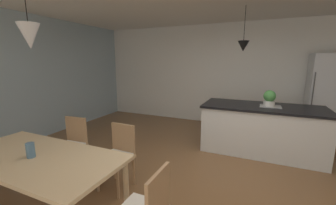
% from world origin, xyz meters
% --- Properties ---
extents(ground_plane, '(10.00, 8.40, 0.04)m').
position_xyz_m(ground_plane, '(0.00, 0.00, -0.02)').
color(ground_plane, brown).
extents(wall_back_kitchen, '(10.00, 0.12, 2.70)m').
position_xyz_m(wall_back_kitchen, '(0.00, 3.26, 1.35)').
color(wall_back_kitchen, white).
rests_on(wall_back_kitchen, ground_plane).
extents(window_wall_left_glazing, '(0.06, 8.40, 2.70)m').
position_xyz_m(window_wall_left_glazing, '(-4.06, 0.00, 1.35)').
color(window_wall_left_glazing, '#9EB7C6').
rests_on(window_wall_left_glazing, ground_plane).
extents(dining_table, '(1.92, 0.89, 0.73)m').
position_xyz_m(dining_table, '(-1.66, -1.28, 0.66)').
color(dining_table, '#D1B284').
rests_on(dining_table, ground_plane).
extents(chair_far_left, '(0.44, 0.44, 0.87)m').
position_xyz_m(chair_far_left, '(-2.10, -0.46, 0.47)').
color(chair_far_left, '#A87F56').
rests_on(chair_far_left, ground_plane).
extents(chair_far_right, '(0.42, 0.42, 0.87)m').
position_xyz_m(chair_far_right, '(-1.23, -0.46, 0.47)').
color(chair_far_right, '#A87F56').
rests_on(chair_far_right, ground_plane).
extents(kitchen_island, '(2.15, 0.97, 0.91)m').
position_xyz_m(kitchen_island, '(0.55, 1.60, 0.46)').
color(kitchen_island, silver).
rests_on(kitchen_island, ground_plane).
extents(refrigerator, '(0.66, 0.67, 1.88)m').
position_xyz_m(refrigerator, '(1.78, 2.86, 0.94)').
color(refrigerator, silver).
rests_on(refrigerator, ground_plane).
extents(pendant_over_table, '(0.22, 0.22, 0.86)m').
position_xyz_m(pendant_over_table, '(-1.74, -1.14, 1.98)').
color(pendant_over_table, black).
extents(pendant_over_island_main, '(0.21, 0.21, 0.80)m').
position_xyz_m(pendant_over_island_main, '(0.13, 1.60, 2.00)').
color(pendant_over_island_main, black).
extents(potted_plant_on_island, '(0.21, 0.21, 0.30)m').
position_xyz_m(potted_plant_on_island, '(0.65, 1.60, 1.05)').
color(potted_plant_on_island, beige).
rests_on(potted_plant_on_island, kitchen_island).
extents(vase_on_dining_table, '(0.08, 0.08, 0.16)m').
position_xyz_m(vase_on_dining_table, '(-1.67, -1.32, 0.81)').
color(vase_on_dining_table, slate).
rests_on(vase_on_dining_table, dining_table).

